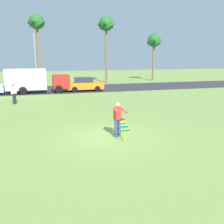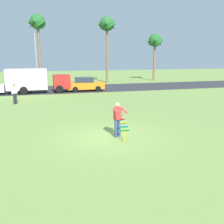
{
  "view_description": "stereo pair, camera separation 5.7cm",
  "coord_description": "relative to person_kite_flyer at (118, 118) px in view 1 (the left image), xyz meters",
  "views": [
    {
      "loc": [
        -3.01,
        -11.33,
        3.9
      ],
      "look_at": [
        0.49,
        0.88,
        1.05
      ],
      "focal_mm": 39.59,
      "sensor_mm": 36.0,
      "label": 1
    },
    {
      "loc": [
        -2.96,
        -11.35,
        3.9
      ],
      "look_at": [
        0.49,
        0.88,
        1.05
      ],
      "focal_mm": 39.59,
      "sensor_mm": 36.0,
      "label": 2
    }
  ],
  "objects": [
    {
      "name": "kite_held",
      "position": [
        0.1,
        -0.62,
        -0.28
      ],
      "size": [
        0.52,
        0.66,
        1.03
      ],
      "color": "red",
      "rests_on": "ground"
    },
    {
      "name": "person_kite_flyer",
      "position": [
        0.0,
        0.0,
        0.0
      ],
      "size": [
        0.63,
        0.72,
        1.73
      ],
      "color": "#384772",
      "rests_on": "ground"
    },
    {
      "name": "parked_truck_red_cab",
      "position": [
        -4.23,
        17.13,
        0.46
      ],
      "size": [
        6.72,
        2.17,
        2.62
      ],
      "color": "#B2231E",
      "rests_on": "ground"
    },
    {
      "name": "palm_tree_centre_far",
      "position": [
        6.13,
        25.52,
        7.2
      ],
      "size": [
        2.58,
        2.71,
        9.67
      ],
      "color": "brown",
      "rests_on": "ground"
    },
    {
      "name": "palm_tree_far_left",
      "position": [
        14.63,
        27.11,
        5.25
      ],
      "size": [
        2.58,
        2.71,
        7.55
      ],
      "color": "brown",
      "rests_on": "ground"
    },
    {
      "name": "parked_car_orange",
      "position": [
        1.3,
        17.13,
        -0.18
      ],
      "size": [
        4.21,
        1.85,
        1.6
      ],
      "color": "orange",
      "rests_on": "ground"
    },
    {
      "name": "road_strip",
      "position": [
        -0.49,
        19.53,
        -0.95
      ],
      "size": [
        120.0,
        8.0,
        0.01
      ],
      "primitive_type": "cube",
      "color": "#2D2D33",
      "rests_on": "ground"
    },
    {
      "name": "person_walker_near",
      "position": [
        -5.75,
        10.73,
        -0.02
      ],
      "size": [
        0.44,
        0.41,
        1.73
      ],
      "color": "#26262B",
      "rests_on": "ground"
    },
    {
      "name": "streetlight_pole",
      "position": [
        -4.07,
        24.44,
        3.05
      ],
      "size": [
        0.24,
        1.65,
        7.0
      ],
      "color": "#9E9EA3",
      "rests_on": "ground"
    },
    {
      "name": "palm_tree_right_near",
      "position": [
        -3.61,
        26.57,
        7.26
      ],
      "size": [
        2.58,
        2.71,
        9.73
      ],
      "color": "brown",
      "rests_on": "ground"
    },
    {
      "name": "ground_plane",
      "position": [
        -0.49,
        0.14,
        -0.95
      ],
      "size": [
        120.0,
        120.0,
        0.0
      ],
      "primitive_type": "plane",
      "color": "olive"
    }
  ]
}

